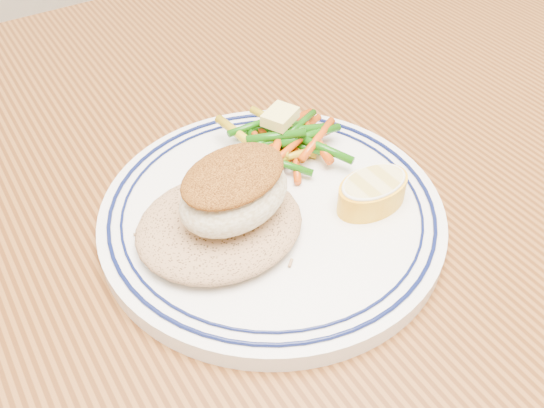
{
  "coord_description": "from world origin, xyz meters",
  "views": [
    {
      "loc": [
        -0.16,
        -0.29,
        1.09
      ],
      "look_at": [
        0.02,
        -0.01,
        0.77
      ],
      "focal_mm": 40.0,
      "sensor_mm": 36.0,
      "label": 1
    }
  ],
  "objects_px": {
    "dining_table": "(253,303)",
    "fish_fillet": "(234,190)",
    "rice_pilaf": "(219,222)",
    "lemon_wedge": "(372,191)",
    "vegetable_pile": "(284,141)",
    "plate": "(272,214)"
  },
  "relations": [
    {
      "from": "dining_table",
      "to": "lemon_wedge",
      "type": "xyz_separation_m",
      "value": [
        0.08,
        -0.04,
        0.12
      ]
    },
    {
      "from": "dining_table",
      "to": "plate",
      "type": "relative_size",
      "value": 5.68
    },
    {
      "from": "fish_fillet",
      "to": "vegetable_pile",
      "type": "distance_m",
      "value": 0.1
    },
    {
      "from": "rice_pilaf",
      "to": "vegetable_pile",
      "type": "distance_m",
      "value": 0.1
    },
    {
      "from": "vegetable_pile",
      "to": "plate",
      "type": "bearing_deg",
      "value": -130.74
    },
    {
      "from": "dining_table",
      "to": "lemon_wedge",
      "type": "relative_size",
      "value": 24.45
    },
    {
      "from": "rice_pilaf",
      "to": "fish_fillet",
      "type": "height_order",
      "value": "fish_fillet"
    },
    {
      "from": "rice_pilaf",
      "to": "lemon_wedge",
      "type": "xyz_separation_m",
      "value": [
        0.11,
        -0.03,
        0.0
      ]
    },
    {
      "from": "rice_pilaf",
      "to": "fish_fillet",
      "type": "bearing_deg",
      "value": -13.16
    },
    {
      "from": "rice_pilaf",
      "to": "fish_fillet",
      "type": "relative_size",
      "value": 1.25
    },
    {
      "from": "plate",
      "to": "vegetable_pile",
      "type": "xyz_separation_m",
      "value": [
        0.04,
        0.05,
        0.02
      ]
    },
    {
      "from": "vegetable_pile",
      "to": "rice_pilaf",
      "type": "bearing_deg",
      "value": -149.48
    },
    {
      "from": "rice_pilaf",
      "to": "lemon_wedge",
      "type": "bearing_deg",
      "value": -16.39
    },
    {
      "from": "dining_table",
      "to": "fish_fillet",
      "type": "height_order",
      "value": "fish_fillet"
    },
    {
      "from": "rice_pilaf",
      "to": "vegetable_pile",
      "type": "bearing_deg",
      "value": 30.52
    },
    {
      "from": "plate",
      "to": "vegetable_pile",
      "type": "relative_size",
      "value": 2.35
    },
    {
      "from": "dining_table",
      "to": "fish_fillet",
      "type": "bearing_deg",
      "value": -149.35
    },
    {
      "from": "fish_fillet",
      "to": "vegetable_pile",
      "type": "height_order",
      "value": "fish_fillet"
    },
    {
      "from": "rice_pilaf",
      "to": "fish_fillet",
      "type": "distance_m",
      "value": 0.03
    },
    {
      "from": "vegetable_pile",
      "to": "lemon_wedge",
      "type": "height_order",
      "value": "vegetable_pile"
    },
    {
      "from": "vegetable_pile",
      "to": "lemon_wedge",
      "type": "distance_m",
      "value": 0.09
    },
    {
      "from": "vegetable_pile",
      "to": "lemon_wedge",
      "type": "xyz_separation_m",
      "value": [
        0.02,
        -0.09,
        -0.0
      ]
    }
  ]
}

